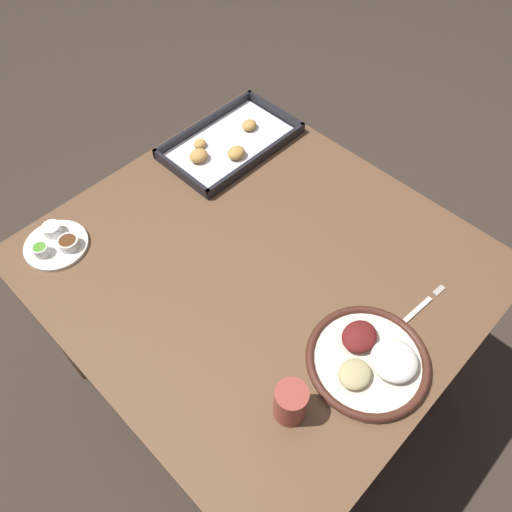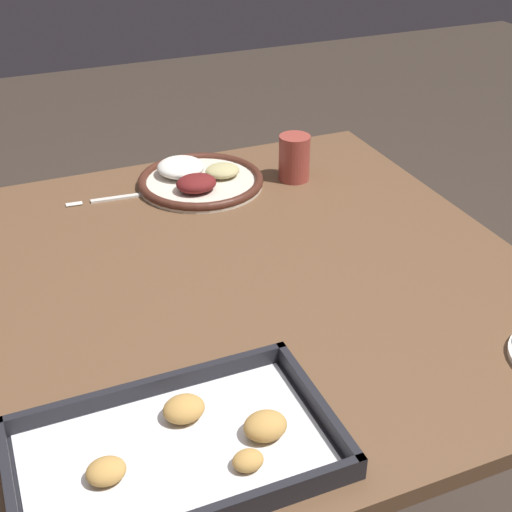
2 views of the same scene
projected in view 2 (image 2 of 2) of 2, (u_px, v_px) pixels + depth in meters
dining_table at (251, 320)px, 1.36m from camera, size 1.00×1.08×0.78m
dinner_plate at (199, 179)px, 1.60m from camera, size 0.28×0.28×0.05m
fork at (117, 198)px, 1.55m from camera, size 0.20×0.03×0.00m
baking_tray at (180, 449)px, 0.92m from camera, size 0.42×0.25×0.04m
drinking_cup at (294, 158)px, 1.61m from camera, size 0.07×0.07×0.10m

